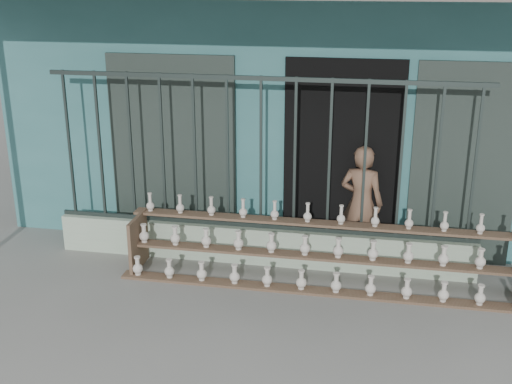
# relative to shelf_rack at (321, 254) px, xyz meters

# --- Properties ---
(ground) EXTENTS (60.00, 60.00, 0.00)m
(ground) POSITION_rel_shelf_rack_xyz_m (-0.76, -0.89, -0.36)
(ground) COLOR slate
(workshop_building) EXTENTS (7.40, 6.60, 3.21)m
(workshop_building) POSITION_rel_shelf_rack_xyz_m (-0.75, 3.34, 1.26)
(workshop_building) COLOR #346C6D
(workshop_building) RESTS_ON ground
(parapet_wall) EXTENTS (5.00, 0.20, 0.45)m
(parapet_wall) POSITION_rel_shelf_rack_xyz_m (-0.76, 0.41, -0.14)
(parapet_wall) COLOR #A6BDA2
(parapet_wall) RESTS_ON ground
(security_fence) EXTENTS (5.00, 0.04, 1.80)m
(security_fence) POSITION_rel_shelf_rack_xyz_m (-0.76, 0.41, 0.99)
(security_fence) COLOR #283330
(security_fence) RESTS_ON parapet_wall
(shelf_rack) EXTENTS (4.50, 0.68, 0.85)m
(shelf_rack) POSITION_rel_shelf_rack_xyz_m (0.00, 0.00, 0.00)
(shelf_rack) COLOR brown
(shelf_rack) RESTS_ON ground
(elderly_woman) EXTENTS (0.58, 0.45, 1.42)m
(elderly_woman) POSITION_rel_shelf_rack_xyz_m (0.40, 0.76, 0.35)
(elderly_woman) COLOR brown
(elderly_woman) RESTS_ON ground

